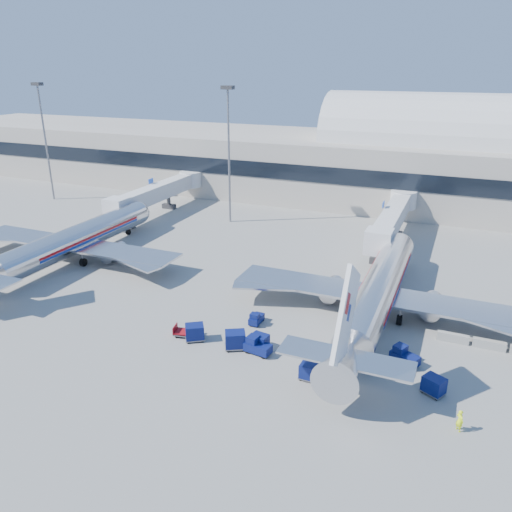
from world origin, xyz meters
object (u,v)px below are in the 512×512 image
at_px(jetbridge_mid, 161,191).
at_px(ramp_worker, 460,421).
at_px(airliner_mid, 71,241).
at_px(cart_solo_near, 310,371).
at_px(tug_lead, 257,346).
at_px(barrier_near, 453,338).
at_px(cart_open_red, 185,333).
at_px(jetbridge_near, 394,216).
at_px(cart_solo_far, 434,385).
at_px(mast_far_west, 43,125).
at_px(mast_west, 229,135).
at_px(airliner_main, 378,292).
at_px(tug_right, 404,356).
at_px(cart_train_a, 260,341).
at_px(barrier_mid, 489,345).
at_px(cart_train_b, 235,340).
at_px(cart_train_c, 195,332).
at_px(tug_left, 256,318).

xyz_separation_m(jetbridge_mid, ramp_worker, (53.46, -42.31, -3.02)).
height_order(airliner_mid, cart_solo_near, airliner_mid).
bearing_deg(tug_lead, barrier_near, 37.36).
relative_size(cart_open_red, ramp_worker, 1.25).
distance_m(jetbridge_near, cart_solo_near, 40.55).
bearing_deg(cart_solo_far, mast_far_west, -178.39).
bearing_deg(cart_open_red, ramp_worker, -20.84).
bearing_deg(airliner_mid, cart_open_red, -25.54).
bearing_deg(mast_west, airliner_main, -40.36).
distance_m(jetbridge_near, tug_right, 35.36).
height_order(barrier_near, cart_open_red, barrier_near).
bearing_deg(barrier_near, cart_open_red, -159.39).
distance_m(mast_far_west, tug_right, 82.59).
height_order(mast_far_west, tug_right, mast_far_west).
distance_m(mast_far_west, cart_train_a, 72.42).
xyz_separation_m(airliner_mid, cart_open_red, (24.96, -11.92, -2.54)).
bearing_deg(cart_solo_near, jetbridge_mid, 137.76).
relative_size(barrier_mid, cart_solo_far, 1.35).
bearing_deg(jetbridge_mid, jetbridge_near, 0.00).
bearing_deg(mast_west, cart_train_b, -63.52).
relative_size(tug_lead, cart_open_red, 1.20).
relative_size(mast_west, barrier_mid, 7.53).
distance_m(jetbridge_near, cart_train_b, 39.47).
height_order(mast_far_west, cart_train_c, mast_far_west).
xyz_separation_m(airliner_mid, barrier_near, (50.00, -2.51, -2.48)).
xyz_separation_m(jetbridge_mid, barrier_mid, (55.70, -28.81, -3.48)).
relative_size(jetbridge_near, barrier_near, 9.17).
height_order(jetbridge_near, barrier_near, jetbridge_near).
bearing_deg(cart_train_c, jetbridge_mid, 93.07).
bearing_deg(tug_right, cart_solo_near, -116.44).
xyz_separation_m(airliner_main, mast_west, (-30.00, 25.49, 11.87)).
bearing_deg(barrier_mid, cart_solo_near, -141.32).
distance_m(barrier_near, tug_left, 19.85).
bearing_deg(tug_lead, cart_train_c, -169.76).
height_order(tug_lead, cart_train_b, cart_train_b).
relative_size(jetbridge_near, cart_train_c, 11.59).
bearing_deg(cart_solo_near, airliner_main, 79.44).
xyz_separation_m(cart_solo_far, cart_open_red, (-23.96, 0.14, -0.45)).
distance_m(mast_west, tug_left, 39.80).
bearing_deg(ramp_worker, cart_open_red, 39.06).
xyz_separation_m(jetbridge_near, mast_far_west, (-67.60, -0.81, 10.86)).
xyz_separation_m(cart_solo_near, cart_solo_far, (10.12, 2.06, 0.05)).
xyz_separation_m(airliner_main, mast_far_west, (-70.00, 25.49, 11.87)).
height_order(airliner_main, tug_left, airliner_main).
relative_size(mast_west, barrier_near, 7.53).
relative_size(barrier_mid, cart_open_red, 1.33).
xyz_separation_m(tug_lead, cart_train_b, (-2.24, -0.07, 0.18)).
bearing_deg(cart_solo_far, jetbridge_near, 131.29).
bearing_deg(jetbridge_near, airliner_main, -84.78).
relative_size(jetbridge_near, cart_solo_far, 12.40).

